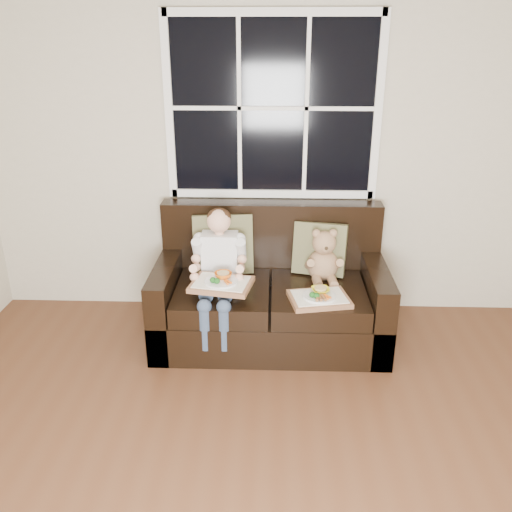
{
  "coord_description": "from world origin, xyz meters",
  "views": [
    {
      "loc": [
        0.04,
        -1.67,
        2.17
      ],
      "look_at": [
        -0.08,
        1.85,
        0.71
      ],
      "focal_mm": 38.0,
      "sensor_mm": 36.0,
      "label": 1
    }
  ],
  "objects_px": {
    "loveseat": "(270,297)",
    "child": "(219,262)",
    "tray_left": "(222,283)",
    "tray_right": "(319,297)",
    "teddy_bear": "(323,259)"
  },
  "relations": [
    {
      "from": "tray_left",
      "to": "tray_right",
      "type": "height_order",
      "value": "tray_left"
    },
    {
      "from": "teddy_bear",
      "to": "tray_right",
      "type": "relative_size",
      "value": 0.91
    },
    {
      "from": "loveseat",
      "to": "tray_left",
      "type": "relative_size",
      "value": 3.72
    },
    {
      "from": "loveseat",
      "to": "child",
      "type": "bearing_deg",
      "value": -162.34
    },
    {
      "from": "loveseat",
      "to": "child",
      "type": "relative_size",
      "value": 1.97
    },
    {
      "from": "child",
      "to": "teddy_bear",
      "type": "xyz_separation_m",
      "value": [
        0.77,
        0.16,
        -0.03
      ]
    },
    {
      "from": "teddy_bear",
      "to": "tray_right",
      "type": "height_order",
      "value": "teddy_bear"
    },
    {
      "from": "child",
      "to": "tray_left",
      "type": "height_order",
      "value": "child"
    },
    {
      "from": "tray_right",
      "to": "child",
      "type": "bearing_deg",
      "value": 151.99
    },
    {
      "from": "child",
      "to": "teddy_bear",
      "type": "relative_size",
      "value": 2.09
    },
    {
      "from": "child",
      "to": "tray_left",
      "type": "distance_m",
      "value": 0.22
    },
    {
      "from": "tray_left",
      "to": "loveseat",
      "type": "bearing_deg",
      "value": 54.41
    },
    {
      "from": "child",
      "to": "teddy_bear",
      "type": "bearing_deg",
      "value": 11.46
    },
    {
      "from": "child",
      "to": "tray_right",
      "type": "height_order",
      "value": "child"
    },
    {
      "from": "teddy_bear",
      "to": "tray_right",
      "type": "bearing_deg",
      "value": -101.83
    }
  ]
}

